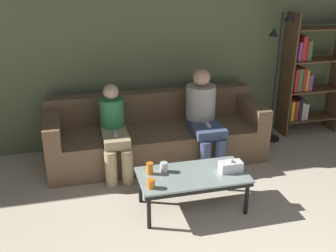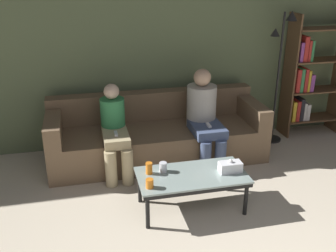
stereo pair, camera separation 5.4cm
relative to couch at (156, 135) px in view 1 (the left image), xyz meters
The scene contains 11 objects.
wall_back 1.14m from the couch, 90.00° to the left, with size 12.00×0.06×2.60m.
couch is the anchor object (origin of this frame).
coffee_table 1.21m from the couch, 85.03° to the right, with size 1.06×0.55×0.38m.
cup_near_left 1.14m from the couch, 105.16° to the right, with size 0.07×0.07×0.12m.
cup_near_right 1.10m from the couch, 98.15° to the right, with size 0.07×0.07×0.10m.
cup_far_center 1.40m from the couch, 104.08° to the right, with size 0.07×0.07×0.09m.
tissue_box 1.33m from the couch, 68.50° to the right, with size 0.22×0.12×0.13m.
bookshelf 2.27m from the couch, ahead, with size 0.81×0.32×1.69m.
standing_lamp 1.85m from the couch, ahead, with size 0.31×0.26×1.74m.
seated_person_left_end 0.64m from the couch, 154.56° to the right, with size 0.31×0.69×1.02m.
seated_person_mid_left 0.66m from the couch, 21.25° to the right, with size 0.36×0.73×1.13m.
Camera 1 is at (-0.93, -0.71, 2.26)m, focal length 42.00 mm.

